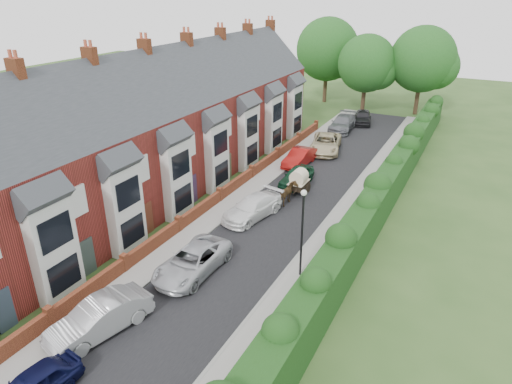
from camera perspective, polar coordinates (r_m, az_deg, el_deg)
ground at (r=23.76m, az=-6.11°, el=-13.19°), size 140.00×140.00×0.00m
road at (r=32.20m, az=3.79°, el=-2.22°), size 6.00×58.00×0.02m
pavement_hedge_side at (r=30.98m, az=10.76°, el=-3.67°), size 2.20×58.00×0.12m
pavement_house_side at (r=33.71m, az=-2.20°, el=-0.80°), size 1.70×58.00×0.12m
kerb_hedge_side at (r=31.24m, az=8.93°, el=-3.26°), size 0.18×58.00×0.13m
kerb_house_side at (r=33.36m, az=-1.01°, el=-1.06°), size 0.18×58.00×0.13m
hedge at (r=29.92m, az=14.27°, el=-1.77°), size 2.10×58.00×2.85m
terrace_row at (r=34.85m, az=-12.63°, el=7.27°), size 9.05×40.50×11.50m
garden_wall_row at (r=33.23m, az=-4.56°, el=-0.49°), size 0.35×40.35×1.10m
lamppost at (r=23.63m, az=5.82°, el=-3.86°), size 0.32×0.32×5.16m
tree_far_left at (r=57.81m, az=14.02°, el=15.15°), size 7.14×6.80×9.29m
tree_far_right at (r=58.58m, az=20.49°, el=15.08°), size 7.98×7.60×10.31m
tree_far_back at (r=62.15m, az=9.30°, el=17.00°), size 8.40×8.00×10.82m
car_silver_a at (r=22.43m, az=-18.96°, el=-14.66°), size 2.86×5.12×1.60m
car_silver_b at (r=25.37m, az=-7.94°, el=-8.57°), size 2.46×5.24×1.45m
car_white at (r=30.84m, az=-0.45°, el=-1.95°), size 3.00×5.27×1.44m
car_green at (r=36.06m, az=5.09°, el=1.98°), size 1.81×4.14×1.39m
car_red at (r=40.01m, az=5.45°, el=4.33°), size 1.74×4.47×1.45m
car_beige at (r=43.75m, az=8.71°, el=6.03°), size 3.86×6.12×1.57m
car_grey at (r=50.62m, az=10.78°, el=8.44°), size 2.62×5.63×1.59m
car_black at (r=53.74m, az=13.22°, el=9.12°), size 2.80×4.72×1.51m
horse at (r=32.68m, az=4.01°, el=-0.27°), size 0.89×1.90×1.60m
horse_cart at (r=34.27m, az=5.39°, el=1.50°), size 1.23×2.72×1.96m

